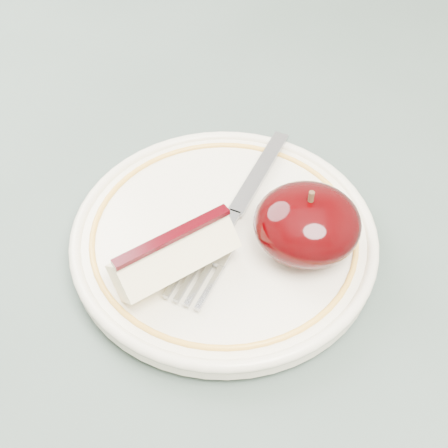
{
  "coord_description": "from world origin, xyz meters",
  "views": [
    {
      "loc": [
        0.06,
        -0.26,
        1.11
      ],
      "look_at": [
        0.06,
        0.04,
        0.78
      ],
      "focal_mm": 50.0,
      "sensor_mm": 36.0,
      "label": 1
    }
  ],
  "objects_px": {
    "table": "(147,352)",
    "fork": "(234,214)",
    "apple_half": "(307,224)",
    "plate": "(224,237)"
  },
  "relations": [
    {
      "from": "table",
      "to": "fork",
      "type": "bearing_deg",
      "value": 35.05
    },
    {
      "from": "fork",
      "to": "apple_half",
      "type": "bearing_deg",
      "value": -92.62
    },
    {
      "from": "plate",
      "to": "apple_half",
      "type": "height_order",
      "value": "apple_half"
    },
    {
      "from": "table",
      "to": "fork",
      "type": "distance_m",
      "value": 0.14
    },
    {
      "from": "plate",
      "to": "table",
      "type": "bearing_deg",
      "value": -150.22
    },
    {
      "from": "table",
      "to": "plate",
      "type": "height_order",
      "value": "plate"
    },
    {
      "from": "table",
      "to": "apple_half",
      "type": "bearing_deg",
      "value": 11.07
    },
    {
      "from": "table",
      "to": "apple_half",
      "type": "xyz_separation_m",
      "value": [
        0.12,
        0.02,
        0.13
      ]
    },
    {
      "from": "table",
      "to": "plate",
      "type": "bearing_deg",
      "value": 29.78
    },
    {
      "from": "table",
      "to": "apple_half",
      "type": "distance_m",
      "value": 0.18
    }
  ]
}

